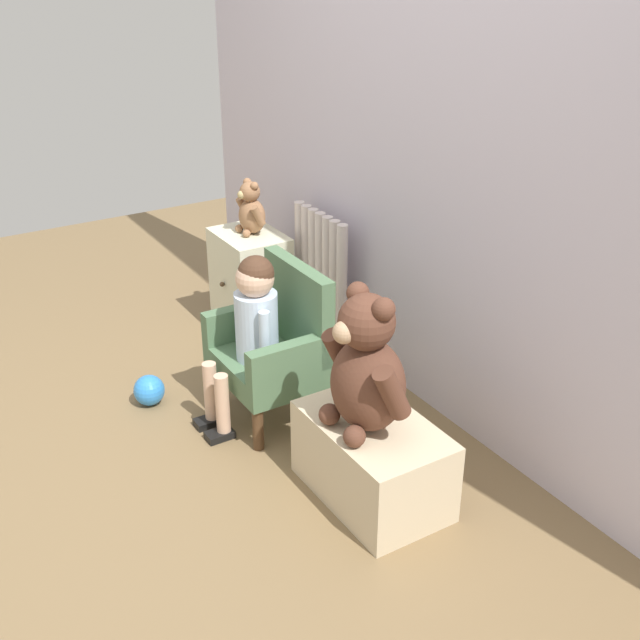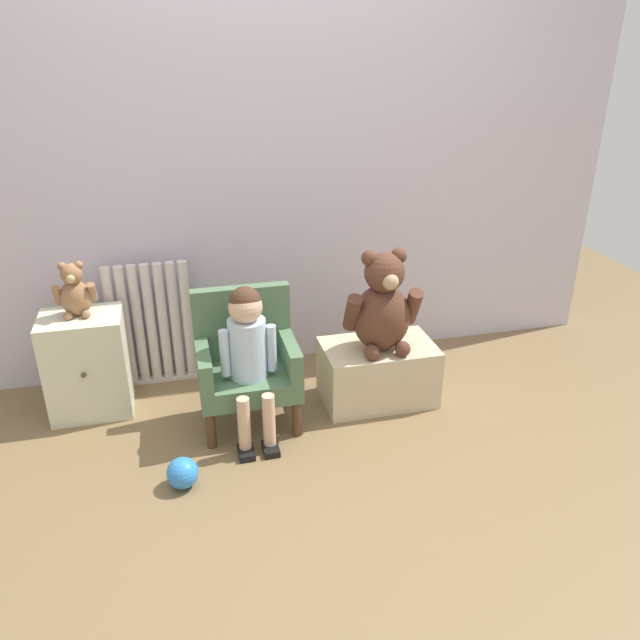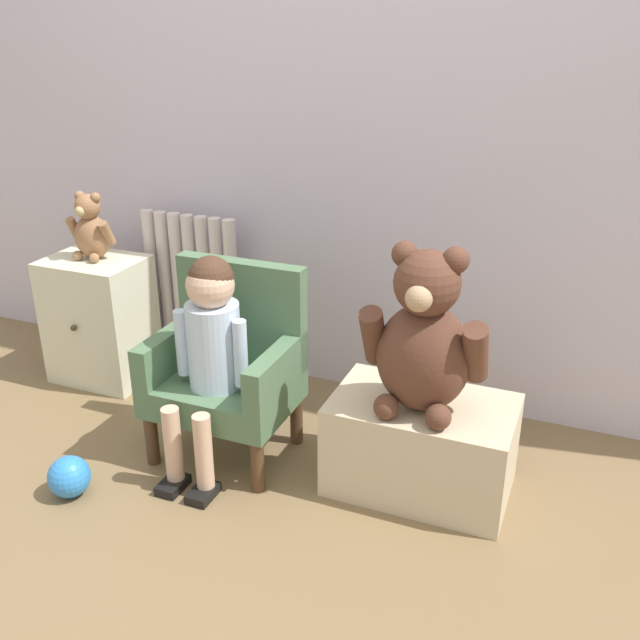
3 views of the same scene
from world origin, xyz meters
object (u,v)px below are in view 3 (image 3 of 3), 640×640
at_px(radiator, 193,295).
at_px(small_teddy_bear, 91,230).
at_px(child_figure, 210,336).
at_px(toy_ball, 69,477).
at_px(large_teddy_bear, 424,340).
at_px(small_dresser, 100,319).
at_px(low_bench, 421,445).
at_px(child_armchair, 229,364).

height_order(radiator, small_teddy_bear, small_teddy_bear).
bearing_deg(child_figure, radiator, 126.56).
bearing_deg(toy_ball, large_teddy_bear, 23.09).
bearing_deg(toy_ball, small_dresser, 119.97).
bearing_deg(large_teddy_bear, child_figure, -171.98).
relative_size(low_bench, large_teddy_bear, 1.09).
xyz_separation_m(child_armchair, toy_ball, (-0.33, -0.44, -0.25)).
bearing_deg(child_armchair, radiator, 132.31).
distance_m(child_armchair, small_teddy_bear, 0.85).
xyz_separation_m(low_bench, large_teddy_bear, (-0.00, -0.03, 0.37)).
bearing_deg(child_figure, large_teddy_bear, 8.02).
bearing_deg(child_figure, small_dresser, 153.50).
bearing_deg(child_armchair, small_teddy_bear, 159.41).
bearing_deg(large_teddy_bear, small_dresser, 168.83).
distance_m(child_armchair, toy_ball, 0.60).
distance_m(radiator, low_bench, 1.19).
bearing_deg(radiator, small_teddy_bear, -147.74).
xyz_separation_m(child_armchair, large_teddy_bear, (0.66, -0.01, 0.21)).
height_order(child_figure, small_teddy_bear, small_teddy_bear).
relative_size(small_dresser, small_teddy_bear, 1.95).
xyz_separation_m(child_figure, small_teddy_bear, (-0.74, 0.38, 0.16)).
xyz_separation_m(low_bench, toy_ball, (-0.99, -0.46, -0.09)).
bearing_deg(low_bench, large_teddy_bear, -95.50).
relative_size(low_bench, small_teddy_bear, 2.13).
bearing_deg(low_bench, small_dresser, 170.24).
bearing_deg(low_bench, child_figure, -169.08).
xyz_separation_m(child_figure, toy_ball, (-0.33, -0.33, -0.40)).
height_order(large_teddy_bear, small_teddy_bear, large_teddy_bear).
xyz_separation_m(large_teddy_bear, small_teddy_bear, (-1.39, 0.29, 0.10)).
relative_size(radiator, child_armchair, 1.03).
distance_m(small_dresser, child_armchair, 0.78).
relative_size(radiator, small_teddy_bear, 2.54).
height_order(small_dresser, child_figure, child_figure).
height_order(small_teddy_bear, toy_ball, small_teddy_bear).
height_order(radiator, large_teddy_bear, large_teddy_bear).
bearing_deg(child_figure, child_armchair, 90.00).
distance_m(small_teddy_bear, toy_ball, 0.99).
xyz_separation_m(small_dresser, small_teddy_bear, (-0.00, 0.02, 0.37)).
xyz_separation_m(radiator, large_teddy_bear, (1.09, -0.49, 0.20)).
xyz_separation_m(radiator, small_dresser, (-0.31, -0.21, -0.08)).
bearing_deg(small_dresser, small_teddy_bear, 95.78).
bearing_deg(large_teddy_bear, radiator, 155.84).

